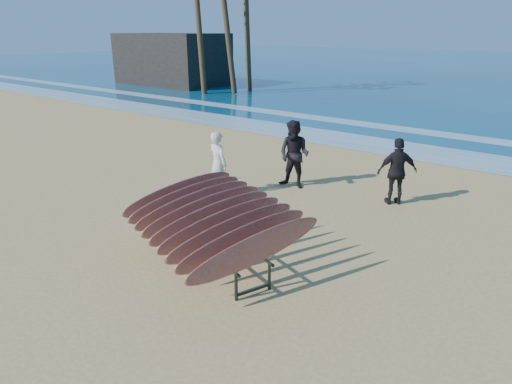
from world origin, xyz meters
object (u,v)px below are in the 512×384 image
Objects in this scene: person_white at (218,164)px; person_dark_a at (294,155)px; surfboard_rack at (211,218)px; person_dark_b at (397,172)px; building at (172,59)px.

person_white is 2.16m from person_dark_a.
surfboard_rack is 2.27× the size of person_dark_b.
person_dark_b is (3.98, 2.28, -0.01)m from person_white.
person_dark_b is at bearing 92.34° from surfboard_rack.
building is (-24.92, 14.92, 1.11)m from person_dark_b.
person_dark_a is 0.21× the size of building.
person_dark_b is at bearing 4.08° from person_dark_a.
surfboard_rack is 0.44× the size of building.
person_dark_a is at bearing -31.25° from person_dark_b.
building is (-20.94, 17.21, 1.10)m from person_white.
person_dark_a is 1.11× the size of person_dark_b.
surfboard_rack is 5.30m from person_dark_b.
person_dark_a reaches higher than surfboard_rack.
person_white reaches higher than surfboard_rack.
person_dark_b is (2.76, 0.50, -0.09)m from person_dark_a.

